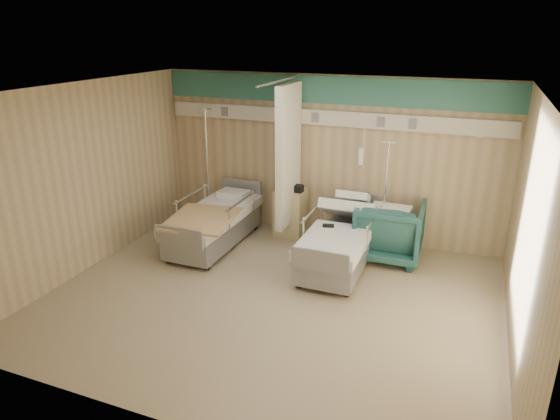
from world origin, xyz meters
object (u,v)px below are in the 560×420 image
object	(u,v)px
visitor_armchair	(390,230)
iv_stand_right	(382,230)
bed_right	(340,248)
bedside_cabinet	(291,212)
bed_left	(214,228)
iv_stand_left	(210,204)

from	to	relation	value
visitor_armchair	iv_stand_right	xyz separation A→B (m)	(-0.15, 0.19, -0.09)
bed_right	bedside_cabinet	xyz separation A→B (m)	(-1.15, 0.90, 0.11)
bed_right	iv_stand_right	xyz separation A→B (m)	(0.50, 0.79, 0.07)
bed_right	bed_left	world-z (taller)	same
bed_left	visitor_armchair	bearing A→B (deg)	11.89
bed_right	visitor_armchair	distance (m)	0.90
visitor_armchair	bedside_cabinet	bearing A→B (deg)	-11.03
bed_right	bedside_cabinet	bearing A→B (deg)	141.95
visitor_armchair	bed_left	bearing A→B (deg)	10.32
bed_left	bed_right	bearing A→B (deg)	0.00
bed_left	bedside_cabinet	world-z (taller)	bedside_cabinet
bedside_cabinet	bed_left	bearing A→B (deg)	-139.40
iv_stand_left	bedside_cabinet	bearing A→B (deg)	6.86
bed_left	iv_stand_left	bearing A→B (deg)	123.84
iv_stand_right	visitor_armchair	bearing A→B (deg)	-51.98
iv_stand_right	iv_stand_left	size ratio (longest dim) A/B	0.84
iv_stand_right	iv_stand_left	world-z (taller)	iv_stand_left
bed_right	iv_stand_left	size ratio (longest dim) A/B	0.98
bed_left	iv_stand_right	world-z (taller)	iv_stand_right
bedside_cabinet	iv_stand_left	xyz separation A→B (m)	(-1.53, -0.18, 0.03)
bedside_cabinet	visitor_armchair	distance (m)	1.83
bed_left	iv_stand_left	world-z (taller)	iv_stand_left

